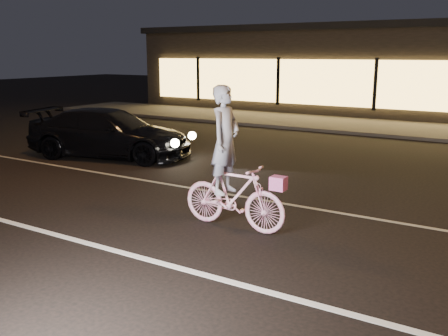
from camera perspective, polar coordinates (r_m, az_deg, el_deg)
The scene contains 7 objects.
ground at distance 9.12m, azimuth -8.34°, elevation -5.60°, with size 90.00×90.00×0.00m, color black.
lane_stripe_near at distance 8.10m, azimuth -15.16°, elevation -8.35°, with size 60.00×0.12×0.01m, color silver.
lane_stripe_far at distance 10.66m, azimuth -1.50°, elevation -2.69°, with size 60.00×0.10×0.01m, color gray.
sidewalk at distance 20.59m, azimuth 15.34°, elevation 4.66°, with size 30.00×4.00×0.12m, color #383533.
storefront at distance 26.20m, azimuth 19.34°, elevation 10.69°, with size 25.40×8.42×4.20m.
cyclist at distance 8.28m, azimuth 0.84°, elevation -1.24°, with size 1.90×0.65×2.39m.
sedan at distance 14.43m, azimuth -12.92°, elevation 3.88°, with size 5.01×3.00×1.36m.
Camera 1 is at (5.56, -6.63, 2.89)m, focal length 40.00 mm.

